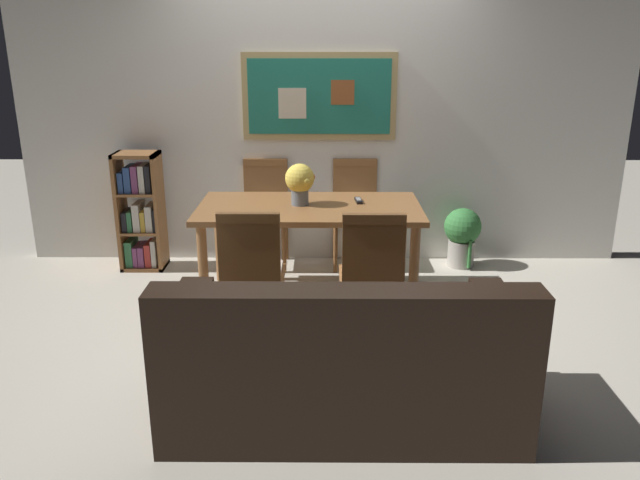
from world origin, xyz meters
TOP-DOWN VIEW (x-y plane):
  - ground_plane at (0.00, 0.00)m, footprint 12.00×12.00m
  - wall_back_with_painting at (-0.00, 1.33)m, footprint 5.20×0.14m
  - dining_table at (-0.10, 0.39)m, footprint 1.64×0.86m
  - dining_chair_near_right at (0.31, -0.38)m, footprint 0.40×0.41m
  - dining_chair_near_left at (-0.45, -0.37)m, footprint 0.40×0.41m
  - dining_chair_far_left at (-0.50, 1.16)m, footprint 0.40×0.41m
  - dining_chair_far_right at (0.27, 1.18)m, footprint 0.40×0.41m
  - leather_couch at (0.10, -1.24)m, footprint 1.80×0.84m
  - bookshelf at (-1.54, 1.04)m, footprint 0.36×0.28m
  - potted_ivy at (1.20, 1.09)m, footprint 0.32×0.32m
  - flower_vase at (-0.17, 0.42)m, footprint 0.22×0.21m
  - tv_remote at (0.27, 0.51)m, footprint 0.06×0.16m

SIDE VIEW (x-z plane):
  - ground_plane at x=0.00m, z-range 0.00..0.00m
  - potted_ivy at x=1.20m, z-range 0.03..0.55m
  - leather_couch at x=0.10m, z-range -0.11..0.73m
  - bookshelf at x=-1.54m, z-range -0.02..0.98m
  - dining_chair_near_right at x=0.31m, z-range 0.08..0.99m
  - dining_chair_near_left at x=-0.45m, z-range 0.08..0.99m
  - dining_chair_far_left at x=-0.50m, z-range 0.08..0.99m
  - dining_chair_far_right at x=0.27m, z-range 0.08..0.99m
  - dining_table at x=-0.10m, z-range 0.27..1.00m
  - tv_remote at x=0.27m, z-range 0.73..0.75m
  - flower_vase at x=-0.17m, z-range 0.75..1.06m
  - wall_back_with_painting at x=0.00m, z-range 0.00..2.60m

